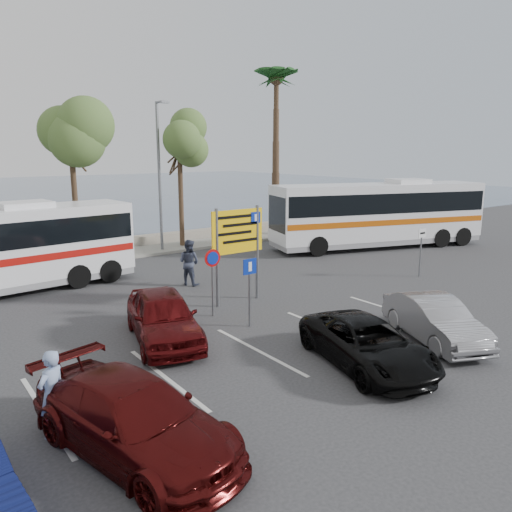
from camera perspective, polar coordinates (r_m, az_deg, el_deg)
ground at (r=15.88m, az=1.58°, el=-8.67°), size 120.00×120.00×0.00m
kerb_strip at (r=27.82m, az=-16.57°, el=0.01°), size 44.00×2.40×0.15m
seawall at (r=29.63m, az=-17.95°, el=1.08°), size 48.00×0.80×0.60m
tree_mid at (r=26.81m, az=-20.52°, el=13.50°), size 3.20×3.20×8.00m
tree_right at (r=29.10m, az=-8.78°, el=12.95°), size 3.20×3.20×7.40m
palm_tree at (r=33.26m, az=2.35°, el=19.34°), size 4.80×4.80×11.20m
street_lamp_right at (r=28.00m, az=-10.95°, el=9.71°), size 0.45×1.15×8.01m
direction_sign at (r=18.31m, az=-2.11°, el=2.00°), size 2.20×0.12×3.60m
sign_no_stop at (r=16.96m, az=-4.99°, el=-1.79°), size 0.60×0.08×2.35m
sign_parking at (r=15.92m, az=-0.73°, el=-3.06°), size 0.50×0.07×2.25m
sign_taxi at (r=23.50m, az=18.35°, el=1.12°), size 0.50×0.07×2.20m
lane_markings at (r=14.50m, az=0.46°, el=-10.72°), size 12.02×4.20×0.01m
coach_bus_right at (r=30.07m, az=13.79°, el=4.44°), size 12.95×6.45×3.97m
car_maroon at (r=10.04m, az=-13.83°, el=-17.55°), size 3.05×5.19×1.41m
car_red at (r=15.18m, az=-10.56°, el=-6.81°), size 2.93×4.80×1.53m
suv_black at (r=13.63m, az=12.57°, el=-9.75°), size 3.15×4.84×1.24m
car_silver_b at (r=15.90m, az=19.73°, el=-6.84°), size 2.90×4.24×1.32m
pedestrian_near at (r=10.95m, az=-22.29°, el=-14.37°), size 0.78×0.70×1.80m
pedestrian_far at (r=21.23m, az=-7.65°, el=-0.72°), size 1.08×1.18×1.94m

